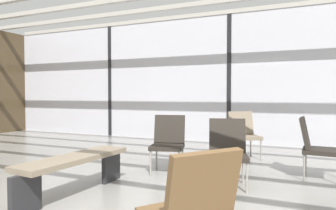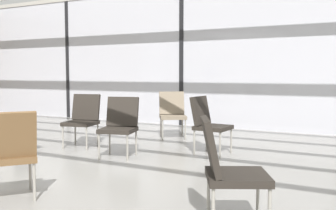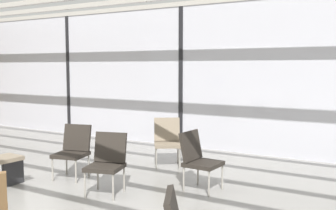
# 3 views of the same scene
# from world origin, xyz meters

# --- Properties ---
(glass_curtain_wall) EXTENTS (14.00, 0.08, 3.18)m
(glass_curtain_wall) POSITION_xyz_m (0.00, 5.20, 1.59)
(glass_curtain_wall) COLOR silver
(glass_curtain_wall) RESTS_ON ground
(window_mullion_0) EXTENTS (0.10, 0.12, 3.18)m
(window_mullion_0) POSITION_xyz_m (-3.50, 5.20, 1.59)
(window_mullion_0) COLOR black
(window_mullion_0) RESTS_ON ground
(window_mullion_1) EXTENTS (0.10, 0.12, 3.18)m
(window_mullion_1) POSITION_xyz_m (0.00, 5.20, 1.59)
(window_mullion_1) COLOR black
(window_mullion_1) RESTS_ON ground
(parked_airplane) EXTENTS (12.49, 3.66, 3.66)m
(parked_airplane) POSITION_xyz_m (-1.76, 11.39, 1.83)
(parked_airplane) COLOR #B2BCD6
(parked_airplane) RESTS_ON ground
(lounge_chair_0) EXTENTS (0.59, 0.62, 0.87)m
(lounge_chair_0) POSITION_xyz_m (-0.25, 1.94, 0.49)
(lounge_chair_0) COLOR #28231E
(lounge_chair_0) RESTS_ON ground
(lounge_chair_1) EXTENTS (0.69, 0.67, 0.87)m
(lounge_chair_1) POSITION_xyz_m (3.06, -0.23, 0.49)
(lounge_chair_1) COLOR #28231E
(lounge_chair_1) RESTS_ON ground
(lounge_chair_2) EXTENTS (0.71, 0.70, 0.87)m
(lounge_chair_2) POSITION_xyz_m (1.01, -0.61, 0.49)
(lounge_chair_2) COLOR brown
(lounge_chair_2) RESTS_ON ground
(lounge_chair_3) EXTENTS (0.61, 0.64, 0.87)m
(lounge_chair_3) POSITION_xyz_m (0.76, 1.58, 0.49)
(lounge_chair_3) COLOR #28231E
(lounge_chair_3) RESTS_ON ground
(lounge_chair_4) EXTENTS (0.69, 0.70, 0.87)m
(lounge_chair_4) POSITION_xyz_m (0.64, 3.48, 0.49)
(lounge_chair_4) COLOR #7F705B
(lounge_chair_4) RESTS_ON ground
(lounge_chair_5) EXTENTS (0.55, 0.51, 0.87)m
(lounge_chair_5) POSITION_xyz_m (1.81, 2.40, 0.49)
(lounge_chair_5) COLOR #28231E
(lounge_chair_5) RESTS_ON ground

